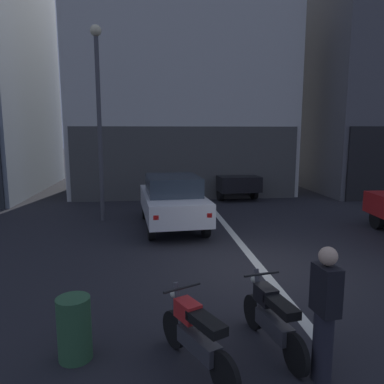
{
  "coord_description": "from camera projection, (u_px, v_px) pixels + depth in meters",
  "views": [
    {
      "loc": [
        -2.38,
        -7.58,
        2.97
      ],
      "look_at": [
        -1.29,
        2.0,
        1.4
      ],
      "focal_mm": 34.6,
      "sensor_mm": 36.0,
      "label": 1
    }
  ],
  "objects": [
    {
      "name": "ground_plane",
      "position": [
        260.0,
        268.0,
        8.17
      ],
      "size": [
        120.0,
        120.0,
        0.0
      ],
      "primitive_type": "plane",
      "color": "#232328"
    },
    {
      "name": "lane_centre_line",
      "position": [
        214.0,
        211.0,
        14.05
      ],
      "size": [
        0.2,
        18.0,
        0.01
      ],
      "primitive_type": "cube",
      "color": "silver",
      "rests_on": "ground"
    },
    {
      "name": "building_mid_block",
      "position": [
        179.0,
        53.0,
        18.82
      ],
      "size": [
        10.31,
        7.27,
        13.88
      ],
      "color": "silver",
      "rests_on": "ground"
    },
    {
      "name": "car_white_crossing_near",
      "position": [
        172.0,
        200.0,
        11.51
      ],
      "size": [
        2.07,
        4.22,
        1.64
      ],
      "color": "black",
      "rests_on": "ground"
    },
    {
      "name": "car_black_down_street",
      "position": [
        229.0,
        177.0,
        17.44
      ],
      "size": [
        2.05,
        4.22,
        1.64
      ],
      "color": "black",
      "rests_on": "ground"
    },
    {
      "name": "street_lamp",
      "position": [
        99.0,
        104.0,
        11.92
      ],
      "size": [
        0.36,
        0.36,
        6.28
      ],
      "color": "#47474C",
      "rests_on": "ground"
    },
    {
      "name": "motorcycle_red_row_leftmost",
      "position": [
        196.0,
        335.0,
        4.64
      ],
      "size": [
        0.81,
        1.53,
        0.98
      ],
      "color": "black",
      "rests_on": "ground"
    },
    {
      "name": "motorcycle_black_row_left_mid",
      "position": [
        272.0,
        317.0,
        5.07
      ],
      "size": [
        0.55,
        1.65,
        0.98
      ],
      "color": "black",
      "rests_on": "ground"
    },
    {
      "name": "person_by_motorcycles",
      "position": [
        325.0,
        313.0,
        4.36
      ],
      "size": [
        0.26,
        0.38,
        1.67
      ],
      "color": "#23232D",
      "rests_on": "ground"
    },
    {
      "name": "trash_bin",
      "position": [
        74.0,
        328.0,
        4.84
      ],
      "size": [
        0.44,
        0.44,
        0.85
      ],
      "primitive_type": "cylinder",
      "color": "#2D5938",
      "rests_on": "ground"
    }
  ]
}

